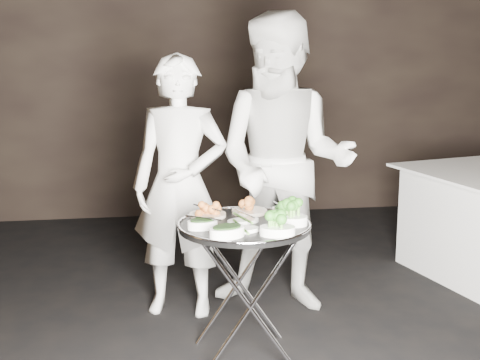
{
  "coord_description": "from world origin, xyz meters",
  "views": [
    {
      "loc": [
        -0.56,
        -2.9,
        1.68
      ],
      "look_at": [
        -0.03,
        0.57,
        0.95
      ],
      "focal_mm": 50.0,
      "sensor_mm": 36.0,
      "label": 1
    }
  ],
  "objects": [
    {
      "name": "spinach_bowl_b",
      "position": [
        -0.15,
        0.19,
        0.78
      ],
      "size": [
        0.22,
        0.18,
        0.08
      ],
      "rotation": [
        0.0,
        0.0,
        0.4
      ],
      "color": "white",
      "rests_on": "serving_tray"
    },
    {
      "name": "broccoli_bowl_a",
      "position": [
        0.2,
        0.37,
        0.78
      ],
      "size": [
        0.23,
        0.19,
        0.08
      ],
      "rotation": [
        0.0,
        0.0,
        -0.34
      ],
      "color": "white",
      "rests_on": "serving_tray"
    },
    {
      "name": "spinach_bowl_a",
      "position": [
        -0.25,
        0.36,
        0.78
      ],
      "size": [
        0.18,
        0.13,
        0.07
      ],
      "rotation": [
        0.0,
        0.0,
        0.21
      ],
      "color": "white",
      "rests_on": "serving_tray"
    },
    {
      "name": "asparagus_plate_b",
      "position": [
        -0.07,
        0.28,
        0.76
      ],
      "size": [
        0.2,
        0.13,
        0.04
      ],
      "rotation": [
        0.0,
        0.0,
        0.12
      ],
      "color": "white",
      "rests_on": "serving_tray"
    },
    {
      "name": "serving_tray",
      "position": [
        -0.03,
        0.42,
        0.74
      ],
      "size": [
        0.7,
        0.7,
        0.04
      ],
      "color": "black",
      "rests_on": "tray_stand"
    },
    {
      "name": "waiter_right",
      "position": [
        0.33,
        1.09,
        0.93
      ],
      "size": [
        1.11,
        1.01,
        1.86
      ],
      "primitive_type": "imported",
      "rotation": [
        0.0,
        0.0,
        -0.41
      ],
      "color": "silver",
      "rests_on": "floor"
    },
    {
      "name": "waiter_left",
      "position": [
        -0.32,
        1.11,
        0.81
      ],
      "size": [
        0.67,
        0.53,
        1.62
      ],
      "primitive_type": "imported",
      "rotation": [
        0.0,
        0.0,
        -0.27
      ],
      "color": "silver",
      "rests_on": "floor"
    },
    {
      "name": "serving_utensils",
      "position": [
        -0.01,
        0.49,
        0.8
      ],
      "size": [
        0.59,
        0.45,
        0.01
      ],
      "color": "silver",
      "rests_on": "serving_tray"
    },
    {
      "name": "potato_plate_b",
      "position": [
        0.03,
        0.64,
        0.78
      ],
      "size": [
        0.2,
        0.2,
        0.07
      ],
      "rotation": [
        0.0,
        0.0,
        0.05
      ],
      "color": "beige",
      "rests_on": "serving_tray"
    },
    {
      "name": "asparagus_plate_a",
      "position": [
        -0.03,
        0.44,
        0.76
      ],
      "size": [
        0.2,
        0.14,
        0.04
      ],
      "rotation": [
        0.0,
        0.0,
        0.28
      ],
      "color": "white",
      "rests_on": "serving_tray"
    },
    {
      "name": "tray_stand",
      "position": [
        -0.03,
        0.42,
        0.41
      ],
      "size": [
        0.5,
        0.42,
        0.73
      ],
      "rotation": [
        0.0,
        0.0,
        0.1
      ],
      "color": "silver",
      "rests_on": "floor"
    },
    {
      "name": "potato_plate_a",
      "position": [
        -0.2,
        0.59,
        0.78
      ],
      "size": [
        0.2,
        0.2,
        0.07
      ],
      "rotation": [
        0.0,
        0.0,
        0.25
      ],
      "color": "beige",
      "rests_on": "serving_tray"
    },
    {
      "name": "greens_bowl",
      "position": [
        0.21,
        0.54,
        0.78
      ],
      "size": [
        0.13,
        0.13,
        0.07
      ],
      "rotation": [
        0.0,
        0.0,
        -0.43
      ],
      "color": "white",
      "rests_on": "serving_tray"
    },
    {
      "name": "broccoli_bowl_b",
      "position": [
        0.1,
        0.19,
        0.78
      ],
      "size": [
        0.19,
        0.15,
        0.07
      ],
      "rotation": [
        0.0,
        0.0,
        -0.15
      ],
      "color": "white",
      "rests_on": "serving_tray"
    },
    {
      "name": "wall_back",
      "position": [
        0.0,
        3.52,
        1.5
      ],
      "size": [
        6.0,
        0.05,
        3.0
      ],
      "primitive_type": "cube",
      "color": "black",
      "rests_on": "floor"
    }
  ]
}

